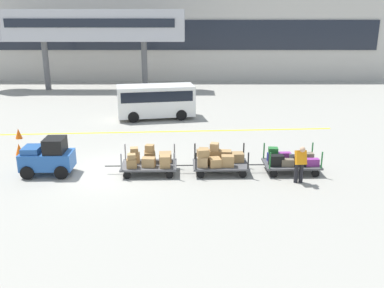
% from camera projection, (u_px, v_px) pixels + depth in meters
% --- Properties ---
extents(ground_plane, '(120.00, 120.00, 0.00)m').
position_uv_depth(ground_plane, '(111.00, 171.00, 18.02)').
color(ground_plane, '#9E9B91').
extents(apron_lead_line, '(18.95, 1.54, 0.01)m').
position_uv_depth(apron_lead_line, '(170.00, 132.00, 23.94)').
color(apron_lead_line, yellow).
rests_on(apron_lead_line, ground_plane).
extents(terminal_building, '(45.12, 2.51, 8.03)m').
position_uv_depth(terminal_building, '(158.00, 39.00, 41.61)').
color(terminal_building, '#BCB7AD').
rests_on(terminal_building, ground_plane).
extents(jet_bridge, '(17.61, 3.00, 6.76)m').
position_uv_depth(jet_bridge, '(75.00, 26.00, 35.52)').
color(jet_bridge, '#B7B7BC').
rests_on(jet_bridge, ground_plane).
extents(baggage_tug, '(2.13, 1.28, 1.58)m').
position_uv_depth(baggage_tug, '(50.00, 157.00, 17.42)').
color(baggage_tug, '#2659A5').
rests_on(baggage_tug, ground_plane).
extents(baggage_cart_lead, '(3.02, 1.46, 1.16)m').
position_uv_depth(baggage_cart_lead, '(151.00, 161.00, 17.60)').
color(baggage_cart_lead, '#4C4C4F').
rests_on(baggage_cart_lead, ground_plane).
extents(baggage_cart_middle, '(3.02, 1.46, 1.21)m').
position_uv_depth(baggage_cart_middle, '(220.00, 160.00, 17.66)').
color(baggage_cart_middle, '#4C4C4F').
rests_on(baggage_cart_middle, ground_plane).
extents(baggage_cart_tail, '(3.02, 1.46, 1.10)m').
position_uv_depth(baggage_cart_tail, '(292.00, 161.00, 17.70)').
color(baggage_cart_tail, '#4C4C4F').
rests_on(baggage_cart_tail, ground_plane).
extents(baggage_handler, '(0.43, 0.46, 1.56)m').
position_uv_depth(baggage_handler, '(302.00, 163.00, 16.43)').
color(baggage_handler, black).
rests_on(baggage_handler, ground_plane).
extents(shuttle_van, '(5.07, 2.75, 2.10)m').
position_uv_depth(shuttle_van, '(158.00, 99.00, 26.66)').
color(shuttle_van, white).
rests_on(shuttle_van, ground_plane).
extents(safety_cone_near, '(0.36, 0.36, 0.55)m').
position_uv_depth(safety_cone_near, '(21.00, 149.00, 20.00)').
color(safety_cone_near, '#EA590F').
rests_on(safety_cone_near, ground_plane).
extents(safety_cone_far, '(0.36, 0.36, 0.55)m').
position_uv_depth(safety_cone_far, '(21.00, 133.00, 22.60)').
color(safety_cone_far, '#EA590F').
rests_on(safety_cone_far, ground_plane).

